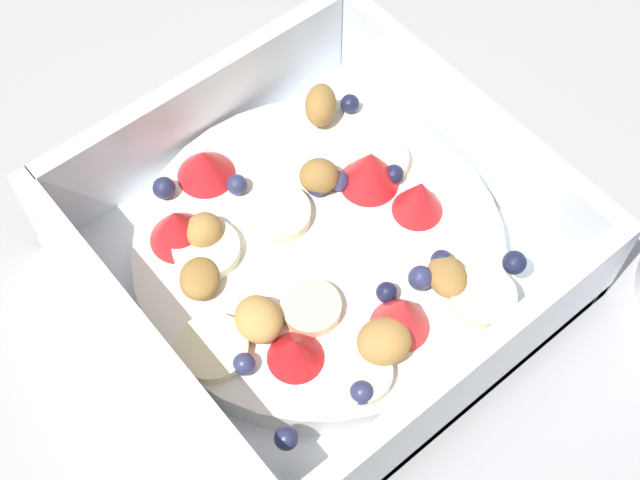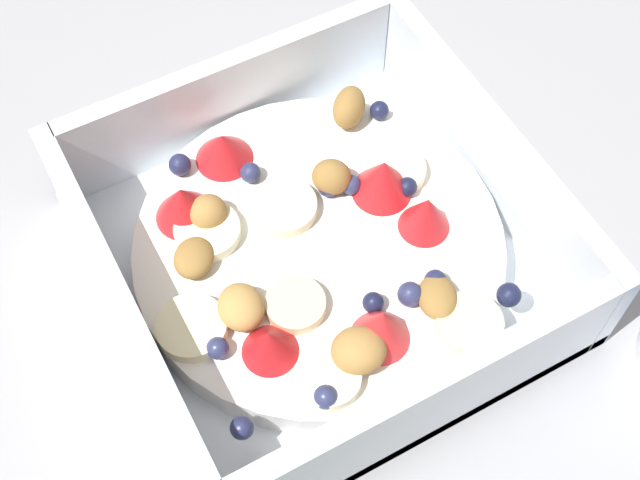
# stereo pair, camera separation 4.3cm
# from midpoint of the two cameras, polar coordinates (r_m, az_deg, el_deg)

# --- Properties ---
(ground_plane) EXTENTS (2.40, 2.40, 0.00)m
(ground_plane) POSITION_cam_midpoint_polar(r_m,az_deg,el_deg) (0.46, -3.63, -1.26)
(ground_plane) COLOR #9E9EA3
(fruit_bowl) EXTENTS (0.21, 0.21, 0.06)m
(fruit_bowl) POSITION_cam_midpoint_polar(r_m,az_deg,el_deg) (0.44, -2.87, -0.87)
(fruit_bowl) COLOR white
(fruit_bowl) RESTS_ON ground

